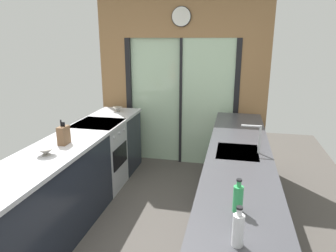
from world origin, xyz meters
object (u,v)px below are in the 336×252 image
at_px(oven_range, 100,156).
at_px(mixing_bowl_far, 118,109).
at_px(knife_block, 64,135).
at_px(soap_bottle_near, 238,229).
at_px(soap_bottle_far, 238,198).
at_px(mixing_bowl_near, 46,151).

height_order(oven_range, mixing_bowl_far, mixing_bowl_far).
height_order(mixing_bowl_far, knife_block, knife_block).
relative_size(soap_bottle_near, soap_bottle_far, 1.03).
height_order(mixing_bowl_near, soap_bottle_near, soap_bottle_near).
xyz_separation_m(oven_range, soap_bottle_near, (1.80, -2.16, 0.56)).
bearing_deg(mixing_bowl_far, oven_range, -91.59).
height_order(oven_range, knife_block, knife_block).
relative_size(oven_range, soap_bottle_near, 3.96).
height_order(mixing_bowl_far, soap_bottle_far, soap_bottle_far).
height_order(mixing_bowl_near, knife_block, knife_block).
bearing_deg(soap_bottle_far, mixing_bowl_near, 160.57).
height_order(mixing_bowl_near, soap_bottle_far, soap_bottle_far).
height_order(mixing_bowl_far, soap_bottle_near, soap_bottle_near).
bearing_deg(soap_bottle_near, knife_block, 143.85).
bearing_deg(mixing_bowl_near, soap_bottle_far, -19.43).
bearing_deg(soap_bottle_near, mixing_bowl_near, 151.35).
relative_size(mixing_bowl_near, soap_bottle_far, 0.79).
height_order(oven_range, soap_bottle_far, soap_bottle_far).
distance_m(mixing_bowl_far, soap_bottle_far, 3.06).
xyz_separation_m(knife_block, soap_bottle_far, (1.78, -0.96, -0.00)).
relative_size(knife_block, soap_bottle_far, 1.17).
relative_size(mixing_bowl_far, soap_bottle_far, 0.67).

